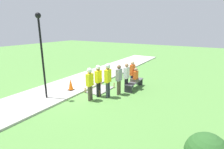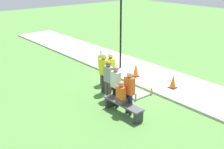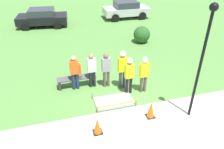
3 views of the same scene
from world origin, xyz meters
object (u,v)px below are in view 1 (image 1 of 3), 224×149
object	(u,v)px
bystander_in_white_shirt	(119,78)
lamppost_near	(41,45)
park_bench	(135,83)
worker_supervisor	(90,81)
person_seated_on_bench	(135,76)
traffic_cone_far_patch	(71,84)
bystander_in_gray_shirt	(126,76)
worker_assistant	(98,78)
bystander_in_orange_shirt	(132,73)
traffic_cone_near_patch	(90,76)
worker_trainee	(108,77)

from	to	relation	value
bystander_in_white_shirt	lamppost_near	distance (m)	4.46
bystander_in_white_shirt	park_bench	bearing A→B (deg)	164.22
park_bench	worker_supervisor	xyz separation A→B (m)	(2.92, -1.28, 0.72)
park_bench	person_seated_on_bench	size ratio (longest dim) A/B	2.09
worker_supervisor	traffic_cone_far_patch	bearing A→B (deg)	-103.53
traffic_cone_far_patch	park_bench	size ratio (longest dim) A/B	0.38
park_bench	bystander_in_gray_shirt	size ratio (longest dim) A/B	1.06
worker_assistant	lamppost_near	bearing A→B (deg)	-50.77
park_bench	bystander_in_orange_shirt	distance (m)	0.69
park_bench	person_seated_on_bench	xyz separation A→B (m)	(0.06, 0.05, 0.49)
traffic_cone_near_patch	lamppost_near	world-z (taller)	lamppost_near
person_seated_on_bench	bystander_in_white_shirt	xyz separation A→B (m)	(1.32, -0.44, 0.15)
park_bench	lamppost_near	size ratio (longest dim) A/B	0.42
person_seated_on_bench	worker_trainee	xyz separation A→B (m)	(2.02, -0.74, 0.33)
worker_trainee	bystander_in_white_shirt	distance (m)	0.79
worker_assistant	worker_trainee	world-z (taller)	worker_trainee
traffic_cone_far_patch	bystander_in_orange_shirt	xyz separation A→B (m)	(-2.56, 2.89, 0.55)
park_bench	worker_assistant	xyz separation A→B (m)	(2.23, -1.22, 0.73)
traffic_cone_near_patch	lamppost_near	size ratio (longest dim) A/B	0.14
bystander_in_white_shirt	worker_supervisor	bearing A→B (deg)	-30.07
traffic_cone_near_patch	worker_supervisor	bearing A→B (deg)	38.61
worker_assistant	traffic_cone_near_patch	bearing A→B (deg)	-132.01
worker_assistant	bystander_in_gray_shirt	xyz separation A→B (m)	(-1.51, 0.98, -0.09)
worker_supervisor	worker_assistant	xyz separation A→B (m)	(-0.69, 0.06, 0.02)
traffic_cone_far_patch	lamppost_near	distance (m)	2.94
worker_supervisor	worker_assistant	bearing A→B (deg)	174.98
person_seated_on_bench	worker_supervisor	size ratio (longest dim) A/B	0.50
person_seated_on_bench	worker_trainee	bearing A→B (deg)	-20.13
bystander_in_orange_shirt	bystander_in_gray_shirt	xyz separation A→B (m)	(0.81, -0.01, -0.00)
lamppost_near	bystander_in_white_shirt	bearing A→B (deg)	131.17
traffic_cone_far_patch	bystander_in_orange_shirt	distance (m)	3.90
worker_assistant	person_seated_on_bench	bearing A→B (deg)	149.69
park_bench	traffic_cone_far_patch	bearing A→B (deg)	-51.51
traffic_cone_near_patch	traffic_cone_far_patch	distance (m)	2.21
traffic_cone_near_patch	worker_supervisor	xyz separation A→B (m)	(2.63, 2.10, 0.66)
lamppost_near	traffic_cone_far_patch	bearing A→B (deg)	168.87
traffic_cone_near_patch	traffic_cone_far_patch	bearing A→B (deg)	7.03
traffic_cone_far_patch	person_seated_on_bench	distance (m)	4.00
traffic_cone_near_patch	worker_trainee	bearing A→B (deg)	56.27
traffic_cone_near_patch	traffic_cone_far_patch	xyz separation A→B (m)	(2.19, 0.27, 0.04)
bystander_in_gray_shirt	bystander_in_white_shirt	world-z (taller)	bystander_in_white_shirt
bystander_in_gray_shirt	bystander_in_white_shirt	bearing A→B (deg)	-13.29
worker_assistant	worker_trainee	bearing A→B (deg)	105.89
worker_trainee	bystander_in_orange_shirt	world-z (taller)	worker_trainee
person_seated_on_bench	worker_trainee	world-z (taller)	worker_trainee
bystander_in_gray_shirt	person_seated_on_bench	bearing A→B (deg)	156.80
traffic_cone_far_patch	worker_trainee	distance (m)	2.56
bystander_in_gray_shirt	worker_supervisor	bearing A→B (deg)	-25.49
person_seated_on_bench	bystander_in_white_shirt	size ratio (longest dim) A/B	0.51
person_seated_on_bench	park_bench	bearing A→B (deg)	-139.78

